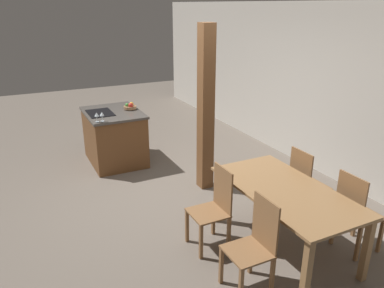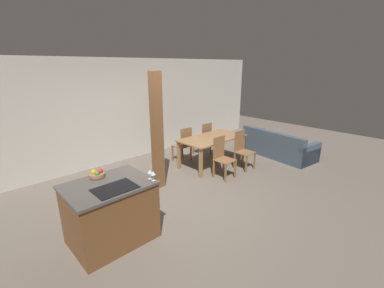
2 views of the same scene
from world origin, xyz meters
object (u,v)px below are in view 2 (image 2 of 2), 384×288
(dining_chair_far_right, at_px, (204,139))
(timber_post, at_px, (157,132))
(dining_chair_near_left, at_px, (222,157))
(dining_chair_near_right, at_px, (243,149))
(kitchen_island, at_px, (111,212))
(wine_glass_near, at_px, (153,173))
(wine_glass_middle, at_px, (150,172))
(dining_table, at_px, (212,141))
(couch, at_px, (278,147))
(dining_chair_far_left, at_px, (184,144))
(fruit_bowl, at_px, (97,174))

(dining_chair_far_right, height_order, timber_post, timber_post)
(dining_chair_near_left, xyz_separation_m, dining_chair_near_right, (0.79, 0.00, 0.00))
(dining_chair_near_right, bearing_deg, kitchen_island, -174.66)
(wine_glass_near, bearing_deg, timber_post, 51.91)
(dining_chair_near_left, height_order, dining_chair_near_right, same)
(wine_glass_middle, distance_m, timber_post, 1.65)
(dining_chair_near_left, bearing_deg, dining_chair_near_right, 0.00)
(wine_glass_near, bearing_deg, dining_table, 26.48)
(wine_glass_middle, bearing_deg, timber_post, 50.14)
(kitchen_island, xyz_separation_m, dining_table, (3.33, 1.02, 0.19))
(wine_glass_middle, relative_size, couch, 0.07)
(dining_chair_near_right, xyz_separation_m, dining_chair_far_left, (-0.79, 1.35, 0.00))
(wine_glass_middle, relative_size, dining_table, 0.09)
(wine_glass_middle, height_order, timber_post, timber_post)
(wine_glass_middle, xyz_separation_m, dining_chair_near_left, (2.42, 0.65, -0.55))
(dining_chair_near_right, bearing_deg, dining_chair_near_left, 180.00)
(kitchen_island, relative_size, couch, 0.56)
(dining_chair_near_left, distance_m, dining_chair_far_right, 1.56)
(wine_glass_near, height_order, wine_glass_middle, same)
(dining_table, distance_m, dining_chair_far_left, 0.80)
(dining_table, bearing_deg, dining_chair_near_right, -59.69)
(couch, height_order, timber_post, timber_post)
(dining_chair_near_right, relative_size, timber_post, 0.39)
(wine_glass_near, relative_size, dining_chair_near_left, 0.16)
(fruit_bowl, relative_size, wine_glass_middle, 1.47)
(wine_glass_middle, xyz_separation_m, couch, (4.71, 0.48, -0.78))
(dining_chair_near_left, height_order, dining_chair_far_right, same)
(dining_chair_far_left, bearing_deg, wine_glass_near, 40.61)
(dining_chair_near_left, relative_size, dining_chair_near_right, 1.00)
(couch, bearing_deg, dining_table, 73.48)
(wine_glass_near, xyz_separation_m, couch, (4.71, 0.57, -0.78))
(dining_table, bearing_deg, dining_chair_far_right, 59.69)
(dining_chair_far_right, bearing_deg, kitchen_island, 24.48)
(dining_chair_far_left, bearing_deg, wine_glass_middle, 39.47)
(dining_chair_near_right, bearing_deg, dining_chair_far_left, 120.31)
(kitchen_island, height_order, dining_chair_near_right, dining_chair_near_right)
(dining_chair_near_left, bearing_deg, timber_post, 155.70)
(wine_glass_middle, height_order, dining_chair_far_left, wine_glass_middle)
(wine_glass_near, distance_m, dining_chair_near_right, 3.34)
(dining_chair_near_right, bearing_deg, dining_table, 120.31)
(kitchen_island, relative_size, wine_glass_middle, 7.86)
(wine_glass_near, relative_size, couch, 0.07)
(kitchen_island, distance_m, wine_glass_middle, 0.83)
(couch, xyz_separation_m, timber_post, (-3.66, 0.78, 0.95))
(fruit_bowl, distance_m, dining_chair_far_left, 3.29)
(wine_glass_near, bearing_deg, couch, 6.84)
(kitchen_island, distance_m, dining_chair_far_left, 3.39)
(wine_glass_near, distance_m, dining_chair_far_right, 3.86)
(kitchen_island, distance_m, dining_chair_near_right, 3.74)
(timber_post, bearing_deg, fruit_bowl, -157.62)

